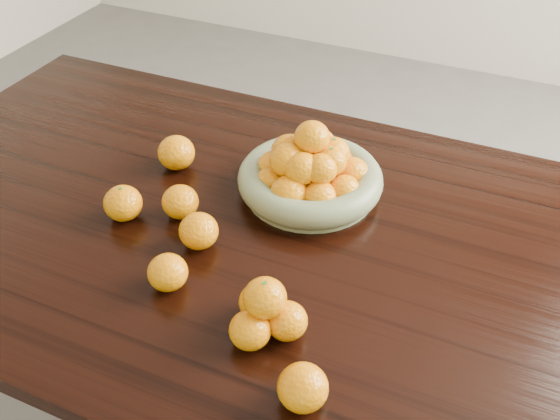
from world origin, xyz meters
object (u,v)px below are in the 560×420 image
at_px(fruit_bowl, 310,173).
at_px(loose_orange_0, 123,203).
at_px(dining_table, 302,273).
at_px(orange_pyramid, 265,312).

xyz_separation_m(fruit_bowl, loose_orange_0, (-0.32, -0.23, -0.01)).
bearing_deg(dining_table, fruit_bowl, 107.61).
distance_m(fruit_bowl, loose_orange_0, 0.40).
bearing_deg(fruit_bowl, dining_table, -72.39).
xyz_separation_m(fruit_bowl, orange_pyramid, (0.08, -0.39, -0.01)).
xyz_separation_m(dining_table, fruit_bowl, (-0.05, 0.15, 0.14)).
height_order(fruit_bowl, loose_orange_0, fruit_bowl).
bearing_deg(loose_orange_0, fruit_bowl, 36.43).
relative_size(fruit_bowl, orange_pyramid, 2.37).
bearing_deg(dining_table, orange_pyramid, -83.41).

